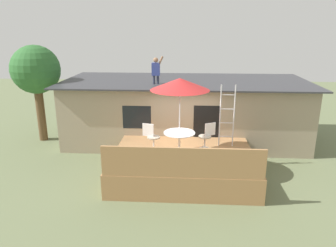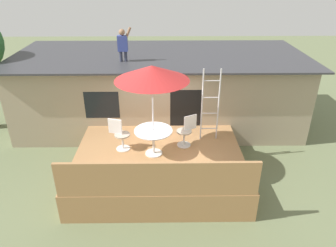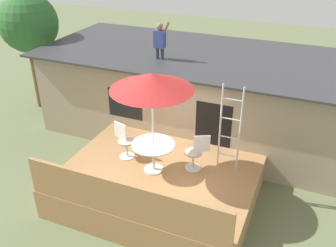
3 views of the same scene
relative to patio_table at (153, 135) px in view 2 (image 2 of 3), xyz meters
name	(u,v)px [view 2 (image 2 of 3)]	position (x,y,z in m)	size (l,w,h in m)	color
ground_plane	(159,175)	(0.14, 0.10, -1.39)	(40.00, 40.00, 0.00)	#66704C
house	(160,89)	(0.14, 3.70, -0.05)	(10.50, 4.50, 2.67)	gray
deck	(159,163)	(0.14, 0.10, -0.99)	(4.69, 3.87, 0.80)	#A87A4C
deck_railing	(158,179)	(0.14, -1.78, -0.14)	(4.59, 0.08, 0.90)	#A87A4C
patio_table	(153,135)	(0.00, 0.00, 0.00)	(1.04, 1.04, 0.74)	silver
patio_umbrella	(152,73)	(0.00, 0.00, 1.76)	(1.90, 1.90, 2.54)	silver
step_ladder	(210,105)	(1.63, 0.83, 0.51)	(0.52, 0.04, 2.20)	silver
person_figure	(123,43)	(-1.03, 2.77, 1.89)	(0.47, 0.20, 1.11)	#33384C
patio_chair_left	(120,135)	(-0.96, 0.29, -0.13)	(0.61, 0.44, 0.92)	silver
patio_chair_right	(186,131)	(0.93, 0.48, -0.13)	(0.58, 0.44, 0.92)	silver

